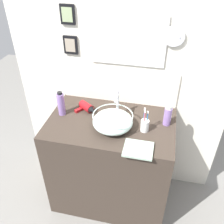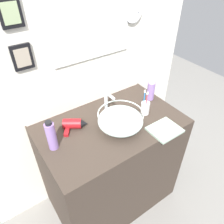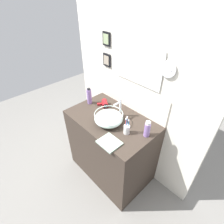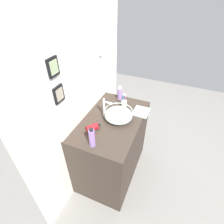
{
  "view_description": "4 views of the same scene",
  "coord_description": "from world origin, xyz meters",
  "px_view_note": "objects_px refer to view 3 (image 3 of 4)",
  "views": [
    {
      "loc": [
        0.36,
        -1.54,
        2.16
      ],
      "look_at": [
        0.01,
        0.0,
        1.03
      ],
      "focal_mm": 40.0,
      "sensor_mm": 36.0,
      "label": 1
    },
    {
      "loc": [
        -0.66,
        -0.96,
        1.95
      ],
      "look_at": [
        0.01,
        0.0,
        1.03
      ],
      "focal_mm": 35.0,
      "sensor_mm": 36.0,
      "label": 2
    },
    {
      "loc": [
        1.12,
        -1.05,
        2.17
      ],
      "look_at": [
        0.01,
        0.0,
        1.03
      ],
      "focal_mm": 28.0,
      "sensor_mm": 36.0,
      "label": 3
    },
    {
      "loc": [
        -1.39,
        -0.59,
        2.2
      ],
      "look_at": [
        0.01,
        0.0,
        1.03
      ],
      "focal_mm": 28.0,
      "sensor_mm": 36.0,
      "label": 4
    }
  ],
  "objects_px": {
    "toothbrush_cup": "(127,129)",
    "hand_towel": "(109,143)",
    "hair_drier": "(105,104)",
    "shampoo_bottle": "(89,96)",
    "glass_bowl_sink": "(109,118)",
    "spray_bottle": "(147,129)",
    "faucet": "(120,107)"
  },
  "relations": [
    {
      "from": "spray_bottle",
      "to": "shampoo_bottle",
      "type": "xyz_separation_m",
      "value": [
        -0.86,
        -0.05,
        0.02
      ]
    },
    {
      "from": "hair_drier",
      "to": "shampoo_bottle",
      "type": "relative_size",
      "value": 0.92
    },
    {
      "from": "hand_towel",
      "to": "shampoo_bottle",
      "type": "bearing_deg",
      "value": 156.99
    },
    {
      "from": "glass_bowl_sink",
      "to": "faucet",
      "type": "xyz_separation_m",
      "value": [
        -0.0,
        0.16,
        0.07
      ]
    },
    {
      "from": "shampoo_bottle",
      "to": "glass_bowl_sink",
      "type": "bearing_deg",
      "value": -10.93
    },
    {
      "from": "toothbrush_cup",
      "to": "glass_bowl_sink",
      "type": "bearing_deg",
      "value": -175.03
    },
    {
      "from": "spray_bottle",
      "to": "shampoo_bottle",
      "type": "bearing_deg",
      "value": -176.54
    },
    {
      "from": "spray_bottle",
      "to": "hand_towel",
      "type": "distance_m",
      "value": 0.39
    },
    {
      "from": "toothbrush_cup",
      "to": "shampoo_bottle",
      "type": "relative_size",
      "value": 0.96
    },
    {
      "from": "glass_bowl_sink",
      "to": "hair_drier",
      "type": "relative_size",
      "value": 1.6
    },
    {
      "from": "spray_bottle",
      "to": "faucet",
      "type": "bearing_deg",
      "value": 176.52
    },
    {
      "from": "glass_bowl_sink",
      "to": "spray_bottle",
      "type": "distance_m",
      "value": 0.43
    },
    {
      "from": "shampoo_bottle",
      "to": "hair_drier",
      "type": "bearing_deg",
      "value": 24.88
    },
    {
      "from": "hair_drier",
      "to": "hand_towel",
      "type": "relative_size",
      "value": 0.94
    },
    {
      "from": "hair_drier",
      "to": "toothbrush_cup",
      "type": "distance_m",
      "value": 0.53
    },
    {
      "from": "faucet",
      "to": "hair_drier",
      "type": "height_order",
      "value": "faucet"
    },
    {
      "from": "faucet",
      "to": "hand_towel",
      "type": "distance_m",
      "value": 0.45
    },
    {
      "from": "shampoo_bottle",
      "to": "hand_towel",
      "type": "height_order",
      "value": "shampoo_bottle"
    },
    {
      "from": "faucet",
      "to": "spray_bottle",
      "type": "height_order",
      "value": "faucet"
    },
    {
      "from": "faucet",
      "to": "toothbrush_cup",
      "type": "xyz_separation_m",
      "value": [
        0.24,
        -0.14,
        -0.08
      ]
    },
    {
      "from": "faucet",
      "to": "hair_drier",
      "type": "relative_size",
      "value": 1.21
    },
    {
      "from": "shampoo_bottle",
      "to": "hand_towel",
      "type": "distance_m",
      "value": 0.75
    },
    {
      "from": "toothbrush_cup",
      "to": "hand_towel",
      "type": "height_order",
      "value": "toothbrush_cup"
    },
    {
      "from": "glass_bowl_sink",
      "to": "faucet",
      "type": "relative_size",
      "value": 1.32
    },
    {
      "from": "glass_bowl_sink",
      "to": "hand_towel",
      "type": "xyz_separation_m",
      "value": [
        0.23,
        -0.2,
        -0.06
      ]
    },
    {
      "from": "hair_drier",
      "to": "faucet",
      "type": "bearing_deg",
      "value": -2.44
    },
    {
      "from": "shampoo_bottle",
      "to": "spray_bottle",
      "type": "bearing_deg",
      "value": 3.46
    },
    {
      "from": "toothbrush_cup",
      "to": "shampoo_bottle",
      "type": "distance_m",
      "value": 0.7
    },
    {
      "from": "hand_towel",
      "to": "toothbrush_cup",
      "type": "bearing_deg",
      "value": 85.82
    },
    {
      "from": "spray_bottle",
      "to": "hand_towel",
      "type": "height_order",
      "value": "spray_bottle"
    },
    {
      "from": "faucet",
      "to": "hair_drier",
      "type": "distance_m",
      "value": 0.28
    },
    {
      "from": "glass_bowl_sink",
      "to": "spray_bottle",
      "type": "bearing_deg",
      "value": 18.98
    }
  ]
}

